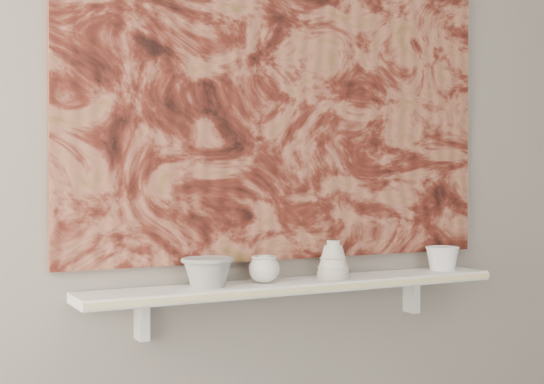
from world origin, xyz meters
TOP-DOWN VIEW (x-y plane):
  - wall_back at (0.00, 1.60)m, footprint 3.60×0.00m
  - shelf at (0.00, 1.51)m, footprint 1.40×0.18m
  - shelf_stripe at (0.00, 1.41)m, footprint 1.40×0.01m
  - bracket_left at (-0.49, 1.57)m, footprint 0.03×0.06m
  - bracket_right at (0.49, 1.57)m, footprint 0.03×0.06m
  - painting at (0.00, 1.59)m, footprint 1.50×0.02m
  - house_motif at (0.45, 1.57)m, footprint 0.09×0.00m
  - bowl_grey at (-0.31, 1.51)m, footprint 0.18×0.18m
  - cup_cream at (-0.12, 1.51)m, footprint 0.11×0.11m
  - bell_vessel at (0.12, 1.51)m, footprint 0.13×0.13m
  - bowl_white at (0.57, 1.51)m, footprint 0.15×0.15m

SIDE VIEW (x-z plane):
  - bracket_left at x=-0.49m, z-range 0.78..0.90m
  - bracket_right at x=0.49m, z-range 0.78..0.90m
  - shelf at x=0.00m, z-range 0.90..0.93m
  - shelf_stripe at x=0.00m, z-range 0.91..0.92m
  - bowl_white at x=0.57m, z-range 0.93..1.01m
  - cup_cream at x=-0.12m, z-range 0.93..1.02m
  - bowl_grey at x=-0.31m, z-range 0.93..1.02m
  - bell_vessel at x=0.12m, z-range 0.93..1.05m
  - house_motif at x=0.45m, z-range 1.19..1.27m
  - wall_back at x=0.00m, z-range -0.45..3.15m
  - painting at x=0.00m, z-range 0.99..2.09m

